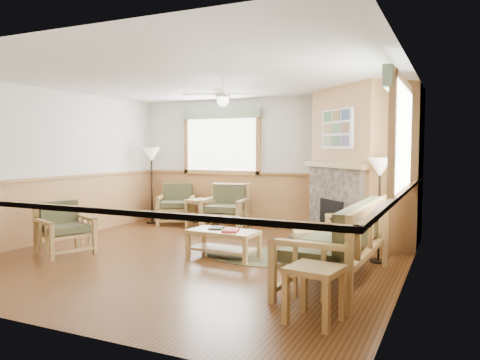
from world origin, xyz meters
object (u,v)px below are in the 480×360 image
at_px(armchair_back_right, 226,208).
at_px(coffee_table, 223,244).
at_px(sofa, 337,242).
at_px(end_table_sofa, 314,294).
at_px(floor_lamp_right, 379,210).
at_px(armchair_back_left, 177,204).
at_px(armchair_left, 65,228).
at_px(floor_lamp_left, 152,185).
at_px(end_table_chairs, 202,214).
at_px(footstool, 308,243).

relative_size(armchair_back_right, coffee_table, 0.88).
xyz_separation_m(sofa, end_table_sofa, (0.12, -1.40, -0.23)).
height_order(coffee_table, floor_lamp_right, floor_lamp_right).
bearing_deg(armchair_back_left, coffee_table, -70.21).
relative_size(armchair_back_right, end_table_sofa, 1.70).
xyz_separation_m(armchair_back_right, armchair_left, (-1.37, -2.88, -0.06)).
relative_size(armchair_back_left, armchair_left, 1.07).
relative_size(armchair_left, end_table_sofa, 1.50).
distance_m(armchair_back_right, floor_lamp_left, 1.97).
distance_m(armchair_back_right, floor_lamp_right, 3.47).
relative_size(armchair_back_left, floor_lamp_right, 0.57).
xyz_separation_m(coffee_table, floor_lamp_right, (2.17, 0.71, 0.55)).
distance_m(armchair_back_left, armchair_back_right, 1.40).
height_order(armchair_back_right, end_table_sofa, armchair_back_right).
bearing_deg(armchair_left, armchair_back_right, -2.68).
xyz_separation_m(armchair_back_right, floor_lamp_right, (3.18, -1.36, 0.30)).
bearing_deg(floor_lamp_left, armchair_left, -79.77).
distance_m(sofa, end_table_chairs, 4.43).
bearing_deg(armchair_left, floor_lamp_left, 32.88).
distance_m(sofa, footstool, 1.53).
relative_size(armchair_back_left, end_table_sofa, 1.61).
height_order(armchair_left, coffee_table, armchair_left).
bearing_deg(footstool, armchair_back_left, 154.22).
bearing_deg(sofa, end_table_chairs, -126.50).
bearing_deg(floor_lamp_left, sofa, -30.71).
bearing_deg(coffee_table, end_table_chairs, 129.93).
distance_m(footstool, floor_lamp_right, 1.21).
relative_size(armchair_back_right, armchair_left, 1.14).
height_order(armchair_back_left, end_table_sofa, armchair_back_left).
distance_m(armchair_left, coffee_table, 2.51).
xyz_separation_m(end_table_sofa, floor_lamp_left, (-4.91, 4.24, 0.57)).
bearing_deg(end_table_chairs, armchair_back_left, 163.45).
distance_m(footstool, floor_lamp_left, 4.37).
relative_size(end_table_sofa, footstool, 1.22).
distance_m(end_table_sofa, floor_lamp_left, 6.51).
relative_size(coffee_table, floor_lamp_left, 0.63).
relative_size(sofa, footstool, 4.90).
distance_m(armchair_back_left, end_table_sofa, 6.17).
relative_size(end_table_chairs, end_table_sofa, 1.09).
bearing_deg(coffee_table, sofa, -13.73).
bearing_deg(footstool, floor_lamp_left, 158.98).
height_order(sofa, armchair_back_right, sofa).
bearing_deg(end_table_chairs, footstool, -28.14).
bearing_deg(floor_lamp_left, floor_lamp_right, -17.01).
bearing_deg(armchair_back_left, armchair_left, -114.88).
bearing_deg(footstool, end_table_chairs, 151.86).
bearing_deg(footstool, coffee_table, -146.85).
bearing_deg(footstool, floor_lamp_right, -0.61).
bearing_deg(armchair_back_right, floor_lamp_right, -31.22).
height_order(armchair_back_left, coffee_table, armchair_back_left).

